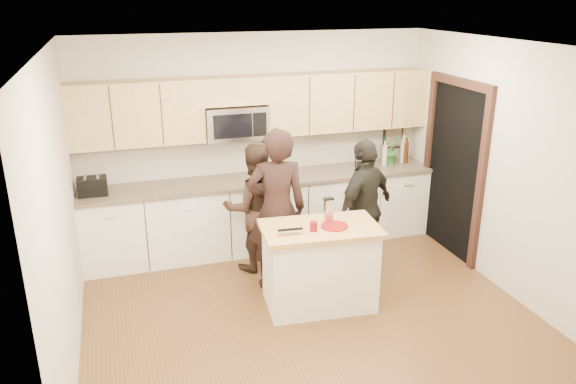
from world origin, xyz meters
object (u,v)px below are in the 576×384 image
object	(u,v)px
island	(320,266)
woman_right	(364,208)
toaster	(92,186)
woman_center	(255,208)
woman_left	(277,210)

from	to	relation	value
island	woman_right	size ratio (longest dim) A/B	0.77
toaster	woman_center	size ratio (longest dim) A/B	0.21
toaster	woman_center	distance (m)	1.88
toaster	woman_center	world-z (taller)	woman_center
woman_left	woman_right	distance (m)	1.06
island	toaster	size ratio (longest dim) A/B	3.81
woman_center	woman_right	bearing A→B (deg)	159.26
toaster	woman_right	size ratio (longest dim) A/B	0.20
island	woman_right	bearing A→B (deg)	41.34
woman_left	island	bearing A→B (deg)	126.19
toaster	woman_right	bearing A→B (deg)	-19.14
island	woman_left	bearing A→B (deg)	124.01
island	toaster	distance (m)	2.78
toaster	woman_center	xyz separation A→B (m)	(1.78, -0.54, -0.27)
island	woman_right	world-z (taller)	woman_right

